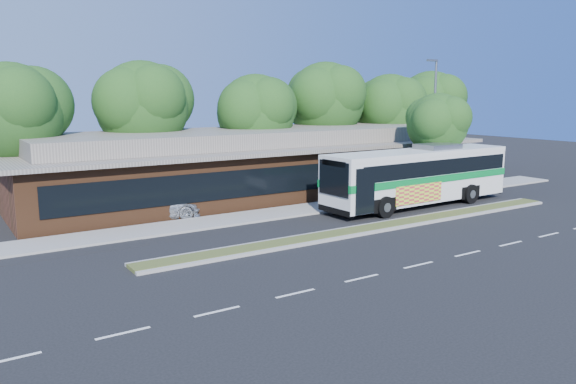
% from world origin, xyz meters
% --- Properties ---
extents(ground, '(120.00, 120.00, 0.00)m').
position_xyz_m(ground, '(0.00, 0.00, 0.00)').
color(ground, black).
rests_on(ground, ground).
extents(median_strip, '(26.00, 1.10, 0.15)m').
position_xyz_m(median_strip, '(0.00, 0.60, 0.07)').
color(median_strip, '#484C20').
rests_on(median_strip, ground).
extents(sidewalk, '(44.00, 2.60, 0.12)m').
position_xyz_m(sidewalk, '(0.00, 6.40, 0.06)').
color(sidewalk, gray).
rests_on(sidewalk, ground).
extents(plaza_building, '(33.20, 11.20, 4.45)m').
position_xyz_m(plaza_building, '(0.00, 12.99, 2.13)').
color(plaza_building, '#522E1A').
rests_on(plaza_building, ground).
extents(lamp_post, '(0.93, 0.18, 9.07)m').
position_xyz_m(lamp_post, '(9.56, 6.00, 4.90)').
color(lamp_post, slate).
rests_on(lamp_post, ground).
extents(tree_bg_a, '(6.47, 5.80, 8.63)m').
position_xyz_m(tree_bg_a, '(-14.58, 15.14, 5.87)').
color(tree_bg_a, black).
rests_on(tree_bg_a, ground).
extents(tree_bg_b, '(6.69, 6.00, 9.00)m').
position_xyz_m(tree_bg_b, '(-6.57, 16.14, 6.14)').
color(tree_bg_b, black).
rests_on(tree_bg_b, ground).
extents(tree_bg_c, '(6.24, 5.60, 8.26)m').
position_xyz_m(tree_bg_c, '(1.40, 15.13, 5.59)').
color(tree_bg_c, black).
rests_on(tree_bg_c, ground).
extents(tree_bg_d, '(6.91, 6.20, 9.37)m').
position_xyz_m(tree_bg_d, '(8.45, 16.15, 6.42)').
color(tree_bg_d, black).
rests_on(tree_bg_d, ground).
extents(tree_bg_e, '(6.47, 5.80, 8.50)m').
position_xyz_m(tree_bg_e, '(14.42, 15.14, 5.74)').
color(tree_bg_e, black).
rests_on(tree_bg_e, ground).
extents(tree_bg_f, '(6.69, 6.00, 8.92)m').
position_xyz_m(tree_bg_f, '(20.43, 16.14, 6.06)').
color(tree_bg_f, black).
rests_on(tree_bg_f, ground).
extents(transit_bus, '(13.43, 3.37, 3.75)m').
position_xyz_m(transit_bus, '(6.06, 3.80, 2.09)').
color(transit_bus, silver).
rests_on(transit_bus, ground).
extents(sedan, '(5.63, 3.29, 1.53)m').
position_xyz_m(sedan, '(-9.00, 9.13, 0.77)').
color(sedan, silver).
rests_on(sedan, ground).
extents(sidewalk_tree, '(4.55, 4.08, 6.90)m').
position_xyz_m(sidewalk_tree, '(9.90, 5.78, 4.94)').
color(sidewalk_tree, black).
rests_on(sidewalk_tree, ground).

